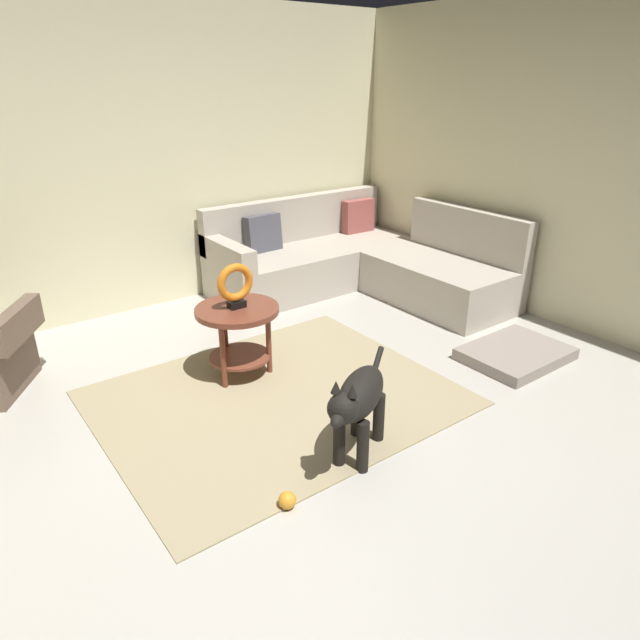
{
  "coord_description": "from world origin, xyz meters",
  "views": [
    {
      "loc": [
        -1.62,
        -2.19,
        2.06
      ],
      "look_at": [
        0.45,
        0.6,
        0.55
      ],
      "focal_mm": 31.79,
      "sensor_mm": 36.0,
      "label": 1
    }
  ],
  "objects_px": {
    "dog_bed_mat": "(516,354)",
    "dog": "(358,401)",
    "side_table": "(238,323)",
    "torus_sculpture": "(235,285)",
    "dog_toy_ball": "(287,500)",
    "sectional_couch": "(358,263)"
  },
  "relations": [
    {
      "from": "side_table",
      "to": "dog",
      "type": "relative_size",
      "value": 0.8
    },
    {
      "from": "side_table",
      "to": "dog",
      "type": "distance_m",
      "value": 1.28
    },
    {
      "from": "dog_bed_mat",
      "to": "dog",
      "type": "bearing_deg",
      "value": -173.56
    },
    {
      "from": "side_table",
      "to": "dog_toy_ball",
      "type": "distance_m",
      "value": 1.53
    },
    {
      "from": "dog_toy_ball",
      "to": "dog",
      "type": "bearing_deg",
      "value": 11.81
    },
    {
      "from": "dog_toy_ball",
      "to": "sectional_couch",
      "type": "bearing_deg",
      "value": 43.66
    },
    {
      "from": "dog_bed_mat",
      "to": "dog",
      "type": "distance_m",
      "value": 1.84
    },
    {
      "from": "dog",
      "to": "dog_toy_ball",
      "type": "height_order",
      "value": "dog"
    },
    {
      "from": "dog_bed_mat",
      "to": "dog",
      "type": "relative_size",
      "value": 1.07
    },
    {
      "from": "sectional_couch",
      "to": "side_table",
      "type": "xyz_separation_m",
      "value": [
        -1.86,
        -0.87,
        0.13
      ]
    },
    {
      "from": "dog_toy_ball",
      "to": "side_table",
      "type": "bearing_deg",
      "value": 69.95
    },
    {
      "from": "dog",
      "to": "dog_toy_ball",
      "type": "distance_m",
      "value": 0.67
    },
    {
      "from": "torus_sculpture",
      "to": "dog",
      "type": "distance_m",
      "value": 1.32
    },
    {
      "from": "dog_bed_mat",
      "to": "dog_toy_ball",
      "type": "xyz_separation_m",
      "value": [
        -2.37,
        -0.32,
        0.0
      ]
    },
    {
      "from": "sectional_couch",
      "to": "side_table",
      "type": "relative_size",
      "value": 3.75
    },
    {
      "from": "sectional_couch",
      "to": "dog",
      "type": "height_order",
      "value": "sectional_couch"
    },
    {
      "from": "side_table",
      "to": "dog",
      "type": "xyz_separation_m",
      "value": [
        0.06,
        -1.27,
        -0.04
      ]
    },
    {
      "from": "torus_sculpture",
      "to": "dog_toy_ball",
      "type": "distance_m",
      "value": 1.62
    },
    {
      "from": "torus_sculpture",
      "to": "dog_bed_mat",
      "type": "relative_size",
      "value": 0.41
    },
    {
      "from": "dog_bed_mat",
      "to": "dog_toy_ball",
      "type": "height_order",
      "value": "dog_toy_ball"
    },
    {
      "from": "side_table",
      "to": "dog_toy_ball",
      "type": "xyz_separation_m",
      "value": [
        -0.51,
        -1.39,
        -0.37
      ]
    },
    {
      "from": "sectional_couch",
      "to": "torus_sculpture",
      "type": "distance_m",
      "value": 2.1
    }
  ]
}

